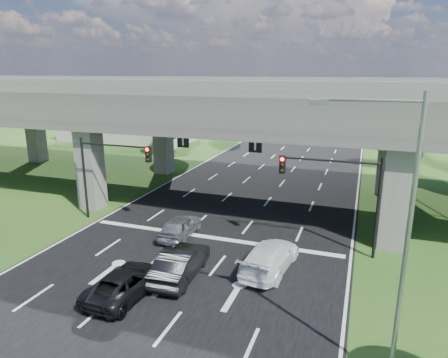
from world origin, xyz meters
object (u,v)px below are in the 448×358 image
Objects in this scene: streetlight_far at (378,120)px; car_dark at (181,263)px; signal_right at (339,186)px; car_silver at (180,226)px; car_trailing at (126,283)px; signal_left at (108,165)px; streetlight_near at (396,224)px; streetlight_beyond at (376,107)px; car_white at (270,257)px.

car_dark is at bearing -110.51° from streetlight_far.
car_silver is at bearing -174.47° from signal_right.
signal_right reaches higher than car_trailing.
streetlight_far is (2.27, 20.06, 1.66)m from signal_right.
car_trailing is (6.51, -8.29, -3.49)m from signal_left.
car_trailing is (-11.41, 1.65, -5.15)m from streetlight_near.
signal_right is at bearing 102.88° from streetlight_near.
streetlight_near and streetlight_beyond have the same top height.
car_white is (12.47, -3.44, -3.39)m from signal_left.
car_trailing is at bearing 45.57° from car_white.
signal_left is at bearing -10.51° from car_silver.
streetlight_beyond is at bearing 63.57° from signal_left.
signal_left is 10.62m from car_dark.
streetlight_near is 2.38× the size of car_silver.
signal_left is 6.91m from car_silver.
car_trailing is (-1.75, -2.50, -0.14)m from car_dark.
streetlight_near is (17.92, -9.94, 1.66)m from signal_left.
car_white is 7.68m from car_trailing.
streetlight_far reaches higher than signal_left.
streetlight_near is 30.00m from streetlight_far.
signal_right reaches higher than car_silver.
car_white is (-5.46, -23.50, -5.05)m from streetlight_far.
car_white is at bearing -154.50° from car_dark.
streetlight_far is 1.90× the size of car_white.
streetlight_beyond is at bearing 86.39° from signal_right.
car_silver is (-9.74, -0.94, -3.44)m from signal_right.
signal_left reaches higher than car_trailing.
car_dark reaches higher than car_silver.
car_dark is (8.25, -5.79, -3.35)m from signal_left.
car_trailing is (-11.41, -44.35, -5.15)m from streetlight_beyond.
car_dark is (2.34, -4.85, 0.09)m from car_silver.
car_trailing is at bearing 51.38° from car_dark.
signal_left is at bearing 150.98° from streetlight_near.
signal_right is at bearing -135.01° from car_trailing.
signal_left is 11.10m from car_trailing.
streetlight_far is 2.05× the size of car_dark.
streetlight_near is at bearing 136.42° from car_white.
streetlight_near is at bearing -29.02° from signal_left.
streetlight_near is (2.27, -9.94, 1.66)m from signal_right.
streetlight_near is 11.66m from car_dark.
car_dark is at bearing 35.60° from car_white.
signal_right is 1.43× the size of car_silver.
car_trailing is (-11.41, -28.35, -5.15)m from streetlight_far.
streetlight_far is at bearing -96.65° from car_white.
streetlight_beyond is 39.23m from car_silver.
signal_right is 5.79m from car_white.
streetlight_near reaches higher than car_trailing.
streetlight_far reaches higher than signal_right.
car_white is at bearing -97.86° from streetlight_beyond.
streetlight_beyond is at bearing 90.00° from streetlight_far.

